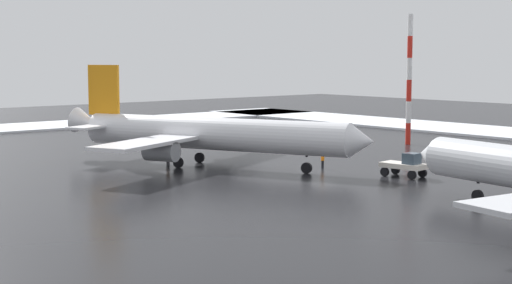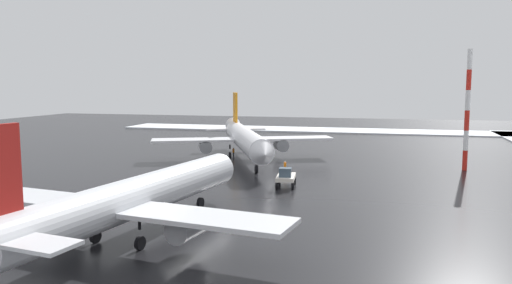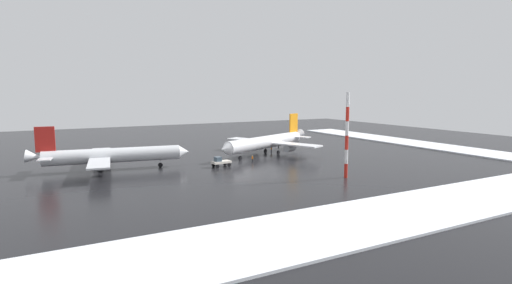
% 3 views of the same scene
% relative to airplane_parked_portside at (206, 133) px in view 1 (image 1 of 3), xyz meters
% --- Properties ---
extents(ground_plane, '(240.00, 240.00, 0.00)m').
position_rel_airplane_parked_portside_xyz_m(ground_plane, '(-10.35, -7.56, -3.69)').
color(ground_plane, black).
extents(snow_bank_right, '(14.00, 116.00, 0.36)m').
position_rel_airplane_parked_portside_xyz_m(snow_bank_right, '(56.65, -7.56, -3.51)').
color(snow_bank_right, white).
rests_on(snow_bank_right, ground_plane).
extents(airplane_parked_portside, '(35.61, 30.22, 11.17)m').
position_rel_airplane_parked_portside_xyz_m(airplane_parked_portside, '(0.00, 0.00, 0.00)').
color(airplane_parked_portside, white).
rests_on(airplane_parked_portside, ground_plane).
extents(pushback_tug, '(4.82, 2.74, 2.50)m').
position_rel_airplane_parked_portside_xyz_m(pushback_tug, '(-19.21, -10.81, -2.41)').
color(pushback_tug, silver).
rests_on(pushback_tug, ground_plane).
extents(ground_crew_near_tug, '(0.36, 0.36, 1.71)m').
position_rel_airplane_parked_portside_xyz_m(ground_crew_near_tug, '(-9.41, -8.75, -2.72)').
color(ground_crew_near_tug, black).
rests_on(ground_crew_near_tug, ground_plane).
extents(ground_crew_mid_apron, '(0.36, 0.36, 1.71)m').
position_rel_airplane_parked_portside_xyz_m(ground_crew_mid_apron, '(3.15, 3.02, -2.72)').
color(ground_crew_mid_apron, black).
rests_on(ground_crew_mid_apron, ground_plane).
extents(antenna_mast, '(0.70, 0.70, 17.90)m').
position_rel_airplane_parked_portside_xyz_m(antenna_mast, '(-0.59, -34.33, 5.26)').
color(antenna_mast, red).
rests_on(antenna_mast, ground_plane).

